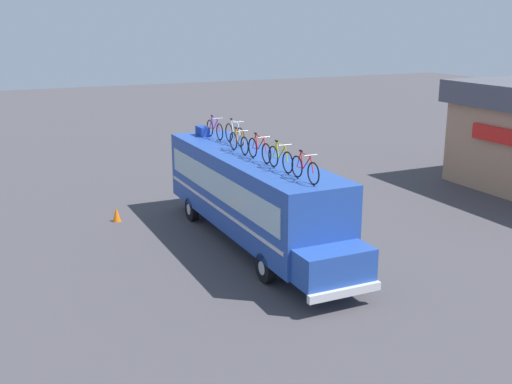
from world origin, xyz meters
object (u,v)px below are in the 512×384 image
object	(u,v)px
rooftop_bicycle_4	(259,149)
rooftop_bicycle_5	(280,158)
rooftop_bicycle_3	(239,142)
rooftop_bicycle_6	(305,169)
rooftop_bicycle_1	(215,129)
traffic_cone	(117,214)
bus	(252,193)
luggage_bag_1	(203,131)
rooftop_bicycle_2	(235,134)

from	to	relation	value
rooftop_bicycle_4	rooftop_bicycle_5	distance (m)	1.57
rooftop_bicycle_3	rooftop_bicycle_6	bearing A→B (deg)	1.14
rooftop_bicycle_3	rooftop_bicycle_1	bearing A→B (deg)	175.20
traffic_cone	rooftop_bicycle_6	bearing A→B (deg)	24.21
rooftop_bicycle_1	rooftop_bicycle_5	distance (m)	6.17
bus	traffic_cone	bearing A→B (deg)	-139.97
rooftop_bicycle_6	rooftop_bicycle_5	bearing A→B (deg)	-179.48
luggage_bag_1	rooftop_bicycle_1	size ratio (longest dim) A/B	0.43
rooftop_bicycle_2	rooftop_bicycle_3	size ratio (longest dim) A/B	1.09
rooftop_bicycle_2	rooftop_bicycle_5	distance (m)	4.67
rooftop_bicycle_2	rooftop_bicycle_4	distance (m)	3.11
luggage_bag_1	rooftop_bicycle_5	world-z (taller)	rooftop_bicycle_5
luggage_bag_1	bus	bearing A→B (deg)	2.04
luggage_bag_1	rooftop_bicycle_4	distance (m)	5.31
rooftop_bicycle_2	rooftop_bicycle_3	world-z (taller)	rooftop_bicycle_2
rooftop_bicycle_3	rooftop_bicycle_4	bearing A→B (deg)	3.05
bus	rooftop_bicycle_5	distance (m)	2.92
luggage_bag_1	rooftop_bicycle_2	distance (m)	2.28
rooftop_bicycle_4	traffic_cone	xyz separation A→B (m)	(-5.43, -3.84, -3.35)
rooftop_bicycle_2	rooftop_bicycle_3	bearing A→B (deg)	-17.59
luggage_bag_1	rooftop_bicycle_5	xyz separation A→B (m)	(6.87, 0.09, 0.19)
luggage_bag_1	rooftop_bicycle_3	size ratio (longest dim) A/B	0.45
rooftop_bicycle_5	traffic_cone	size ratio (longest dim) A/B	2.88
rooftop_bicycle_3	rooftop_bicycle_5	world-z (taller)	rooftop_bicycle_5
bus	rooftop_bicycle_2	xyz separation A→B (m)	(-2.31, 0.33, 1.75)
rooftop_bicycle_6	rooftop_bicycle_3	bearing A→B (deg)	-178.86
rooftop_bicycle_4	rooftop_bicycle_5	world-z (taller)	rooftop_bicycle_5
luggage_bag_1	rooftop_bicycle_2	world-z (taller)	rooftop_bicycle_2
rooftop_bicycle_3	rooftop_bicycle_6	xyz separation A→B (m)	(4.69, 0.09, 0.00)
luggage_bag_1	rooftop_bicycle_6	size ratio (longest dim) A/B	0.46
bus	luggage_bag_1	bearing A→B (deg)	-177.96
rooftop_bicycle_1	rooftop_bicycle_2	bearing A→B (deg)	8.60
rooftop_bicycle_4	traffic_cone	bearing A→B (deg)	-144.74
rooftop_bicycle_2	rooftop_bicycle_6	size ratio (longest dim) A/B	1.10
rooftop_bicycle_3	traffic_cone	world-z (taller)	rooftop_bicycle_3
rooftop_bicycle_2	rooftop_bicycle_1	bearing A→B (deg)	-171.40
luggage_bag_1	rooftop_bicycle_6	bearing A→B (deg)	0.70
bus	luggage_bag_1	size ratio (longest dim) A/B	15.54
rooftop_bicycle_2	rooftop_bicycle_6	distance (m)	6.23
rooftop_bicycle_1	rooftop_bicycle_3	size ratio (longest dim) A/B	1.05
rooftop_bicycle_1	rooftop_bicycle_2	world-z (taller)	rooftop_bicycle_2
rooftop_bicycle_5	traffic_cone	bearing A→B (deg)	-151.27
rooftop_bicycle_3	rooftop_bicycle_5	bearing A→B (deg)	1.45
bus	rooftop_bicycle_2	distance (m)	2.91
rooftop_bicycle_3	rooftop_bicycle_6	size ratio (longest dim) A/B	1.01
rooftop_bicycle_5	traffic_cone	xyz separation A→B (m)	(-6.99, -3.83, -3.35)
rooftop_bicycle_2	rooftop_bicycle_5	bearing A→B (deg)	-4.98
bus	rooftop_bicycle_5	world-z (taller)	rooftop_bicycle_5
rooftop_bicycle_3	rooftop_bicycle_5	distance (m)	3.12
rooftop_bicycle_2	rooftop_bicycle_5	size ratio (longest dim) A/B	1.08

